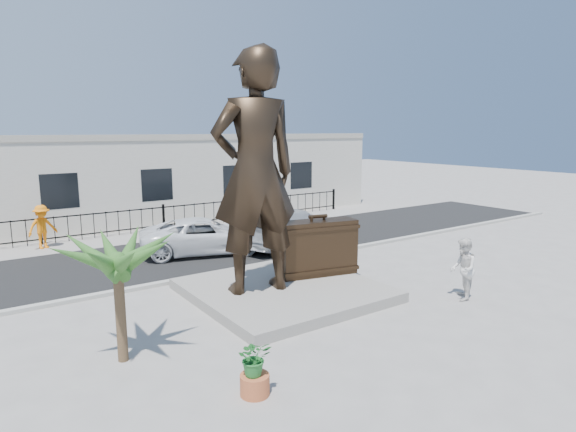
# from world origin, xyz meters

# --- Properties ---
(ground) EXTENTS (100.00, 100.00, 0.00)m
(ground) POSITION_xyz_m (0.00, 0.00, 0.00)
(ground) COLOR #9E9991
(ground) RESTS_ON ground
(street) EXTENTS (40.00, 7.00, 0.01)m
(street) POSITION_xyz_m (0.00, 8.00, 0.01)
(street) COLOR black
(street) RESTS_ON ground
(curb) EXTENTS (40.00, 0.25, 0.12)m
(curb) POSITION_xyz_m (0.00, 4.50, 0.06)
(curb) COLOR #A5A399
(curb) RESTS_ON ground
(far_sidewalk) EXTENTS (40.00, 2.50, 0.02)m
(far_sidewalk) POSITION_xyz_m (0.00, 12.00, 0.01)
(far_sidewalk) COLOR #9E9991
(far_sidewalk) RESTS_ON ground
(plinth) EXTENTS (5.20, 5.20, 0.30)m
(plinth) POSITION_xyz_m (-0.50, 1.50, 0.15)
(plinth) COLOR gray
(plinth) RESTS_ON ground
(fence) EXTENTS (22.00, 0.10, 1.20)m
(fence) POSITION_xyz_m (0.00, 12.80, 0.60)
(fence) COLOR black
(fence) RESTS_ON ground
(building) EXTENTS (28.00, 7.00, 4.40)m
(building) POSITION_xyz_m (0.00, 17.00, 2.20)
(building) COLOR silver
(building) RESTS_ON ground
(statue) EXTENTS (2.74, 2.04, 6.86)m
(statue) POSITION_xyz_m (-1.39, 1.64, 3.73)
(statue) COLOR black
(statue) RESTS_ON plinth
(suitcase) EXTENTS (2.63, 1.34, 1.77)m
(suitcase) POSITION_xyz_m (1.04, 1.82, 1.19)
(suitcase) COLOR black
(suitcase) RESTS_ON plinth
(tourist) EXTENTS (1.13, 1.10, 1.83)m
(tourist) POSITION_xyz_m (3.59, -1.79, 0.91)
(tourist) COLOR white
(tourist) RESTS_ON ground
(car_white) EXTENTS (5.58, 3.78, 1.42)m
(car_white) POSITION_xyz_m (-0.26, 7.45, 0.72)
(car_white) COLOR white
(car_white) RESTS_ON street
(car_silver) EXTENTS (5.92, 3.63, 1.60)m
(car_silver) POSITION_xyz_m (3.37, 6.58, 0.81)
(car_silver) COLOR silver
(car_silver) RESTS_ON street
(worker) EXTENTS (1.33, 1.00, 1.84)m
(worker) POSITION_xyz_m (-5.53, 11.99, 0.94)
(worker) COLOR orange
(worker) RESTS_ON far_sidewalk
(palm_tree) EXTENTS (1.80, 1.80, 3.20)m
(palm_tree) POSITION_xyz_m (-5.73, 0.02, 0.00)
(palm_tree) COLOR #2F5C21
(palm_tree) RESTS_ON ground
(planter) EXTENTS (0.56, 0.56, 0.40)m
(planter) POSITION_xyz_m (-4.09, -2.78, 0.20)
(planter) COLOR #B95931
(planter) RESTS_ON ground
(shrub) EXTENTS (0.78, 0.73, 0.70)m
(shrub) POSITION_xyz_m (-4.09, -2.78, 0.75)
(shrub) COLOR #246F2C
(shrub) RESTS_ON planter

